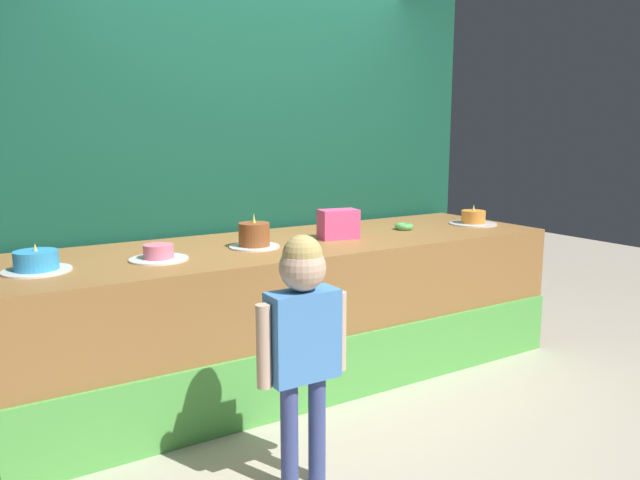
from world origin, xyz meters
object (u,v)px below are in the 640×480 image
object	(u,v)px
donut	(404,226)
cake_far_left	(36,262)
cake_center_right	(254,236)
child_figure	(303,327)
pink_box	(338,224)
cake_far_right	(473,219)
cake_center_left	(159,254)

from	to	relation	value
donut	cake_far_left	bearing A→B (deg)	-178.61
cake_center_right	cake_far_left	bearing A→B (deg)	-179.62
child_figure	pink_box	size ratio (longest dim) A/B	4.61
pink_box	donut	distance (m)	0.59
child_figure	donut	xyz separation A→B (m)	(1.45, 1.10, 0.16)
child_figure	pink_box	world-z (taller)	child_figure
pink_box	cake_far_right	distance (m)	1.16
pink_box	cake_far_right	xyz separation A→B (m)	(1.16, -0.02, -0.05)
cake_center_right	cake_far_right	size ratio (longest dim) A/B	0.87
cake_center_left	pink_box	bearing A→B (deg)	2.20
pink_box	donut	world-z (taller)	pink_box
pink_box	cake_far_right	size ratio (longest dim) A/B	0.71
cake_center_left	cake_far_left	bearing A→B (deg)	175.53
cake_far_left	cake_center_right	distance (m)	1.16
cake_far_left	cake_far_right	xyz separation A→B (m)	(2.90, -0.02, -0.00)
cake_center_left	cake_far_right	bearing A→B (deg)	0.55
cake_far_left	cake_far_right	distance (m)	2.90
pink_box	cake_center_left	size ratio (longest dim) A/B	0.78
child_figure	cake_far_left	bearing A→B (deg)	129.98
donut	cake_center_right	size ratio (longest dim) A/B	0.44
cake_far_left	cake_center_left	size ratio (longest dim) A/B	1.05
cake_far_right	donut	bearing A→B (deg)	172.22
child_figure	cake_center_right	size ratio (longest dim) A/B	3.78
pink_box	cake_center_left	world-z (taller)	pink_box
donut	cake_center_left	distance (m)	1.74
cake_center_right	cake_far_right	distance (m)	1.74
donut	cake_center_right	world-z (taller)	cake_center_right
child_figure	cake_center_right	distance (m)	1.11
cake_far_left	cake_center_left	xyz separation A→B (m)	(0.58, -0.05, -0.01)
cake_center_left	cake_far_right	size ratio (longest dim) A/B	0.90
cake_center_left	donut	bearing A→B (deg)	3.34
cake_far_left	cake_center_right	size ratio (longest dim) A/B	1.09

